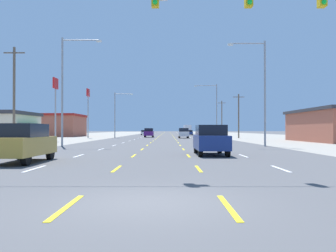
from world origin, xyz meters
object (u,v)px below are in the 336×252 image
object	(u,v)px
hatchback_far_left_farther	(143,133)
box_truck_far_right_farthest	(187,129)
hatchback_far_right_far	(189,133)
pole_sign_left_row_2	(87,102)
streetlight_right_row_1	(214,107)
streetlight_left_row_0	(65,84)
suv_inner_right_near	(210,139)
streetlight_right_row_0	(261,86)
streetlight_left_row_1	(116,112)
suv_inner_left_midfar	(148,133)
suv_far_left_nearest	(22,142)
suv_inner_right_mid	(183,133)
pole_sign_left_row_1	(55,94)

from	to	relation	value
hatchback_far_left_farther	box_truck_far_right_farthest	bearing A→B (deg)	42.88
hatchback_far_right_far	pole_sign_left_row_2	bearing A→B (deg)	-122.10
pole_sign_left_row_2	streetlight_right_row_1	bearing A→B (deg)	-0.44
streetlight_left_row_0	hatchback_far_left_farther	bearing A→B (deg)	87.80
suv_inner_right_near	streetlight_right_row_0	world-z (taller)	streetlight_right_row_0
box_truck_far_right_farthest	streetlight_right_row_0	bearing A→B (deg)	-88.26
streetlight_right_row_1	streetlight_left_row_1	bearing A→B (deg)	180.00
suv_inner_left_midfar	streetlight_right_row_1	world-z (taller)	streetlight_right_row_1
suv_far_left_nearest	pole_sign_left_row_2	xyz separation A→B (m)	(-8.55, 52.85, 6.27)
suv_far_left_nearest	streetlight_left_row_1	size ratio (longest dim) A/B	0.54
suv_inner_right_mid	streetlight_left_row_1	xyz separation A→B (m)	(-13.28, 0.67, 4.21)
suv_inner_left_midfar	box_truck_far_right_farthest	world-z (taller)	box_truck_far_right_farthest
suv_inner_right_near	pole_sign_left_row_2	xyz separation A→B (m)	(-18.81, 47.44, 6.27)
suv_inner_right_mid	suv_inner_left_midfar	distance (m)	10.38
box_truck_far_right_farthest	streetlight_left_row_0	world-z (taller)	streetlight_left_row_0
suv_far_left_nearest	box_truck_far_right_farthest	world-z (taller)	box_truck_far_right_farthest
suv_inner_left_midfar	streetlight_left_row_1	distance (m)	10.05
suv_inner_right_near	suv_inner_right_mid	xyz separation A→B (m)	(0.23, 46.58, 0.00)
suv_inner_right_near	pole_sign_left_row_2	bearing A→B (deg)	111.63
suv_far_left_nearest	box_truck_far_right_farthest	bearing A→B (deg)	82.28
suv_inner_left_midfar	streetlight_right_row_0	bearing A→B (deg)	-72.20
pole_sign_left_row_2	streetlight_left_row_1	distance (m)	6.11
suv_inner_right_near	streetlight_right_row_0	distance (m)	14.53
box_truck_far_right_farthest	streetlight_right_row_1	size ratio (longest dim) A/B	0.67
suv_inner_right_near	pole_sign_left_row_1	distance (m)	34.03
suv_far_left_nearest	streetlight_left_row_1	distance (m)	52.89
suv_far_left_nearest	box_truck_far_right_farthest	xyz separation A→B (m)	(14.15, 104.37, 0.81)
box_truck_far_right_farthest	pole_sign_left_row_2	distance (m)	56.57
suv_inner_right_near	streetlight_left_row_1	xyz separation A→B (m)	(-13.05, 47.24, 4.21)
pole_sign_left_row_2	suv_far_left_nearest	bearing A→B (deg)	-80.81
hatchback_far_right_far	hatchback_far_left_farther	size ratio (longest dim) A/B	1.00
pole_sign_left_row_1	streetlight_right_row_0	bearing A→B (deg)	-31.43
suv_inner_left_midfar	box_truck_far_right_farthest	distance (m)	46.22
streetlight_right_row_0	suv_far_left_nearest	bearing A→B (deg)	-134.03
hatchback_far_left_farther	pole_sign_left_row_1	bearing A→B (deg)	-98.61
hatchback_far_left_farther	streetlight_right_row_1	size ratio (longest dim) A/B	0.36
suv_inner_right_near	pole_sign_left_row_1	xyz separation A→B (m)	(-19.04, 27.60, 5.78)
suv_far_left_nearest	hatchback_far_left_farther	size ratio (longest dim) A/B	1.26
suv_inner_right_near	box_truck_far_right_farthest	size ratio (longest dim) A/B	0.68
box_truck_far_right_farthest	streetlight_right_row_1	world-z (taller)	streetlight_right_row_1
suv_inner_right_near	streetlight_right_row_0	bearing A→B (deg)	61.37
suv_inner_right_mid	pole_sign_left_row_2	size ratio (longest dim) A/B	0.50
suv_far_left_nearest	hatchback_far_right_far	bearing A→B (deg)	81.06
streetlight_right_row_0	suv_inner_right_mid	bearing A→B (deg)	100.33
hatchback_far_right_far	streetlight_left_row_1	world-z (taller)	streetlight_left_row_1
streetlight_left_row_1	suv_far_left_nearest	bearing A→B (deg)	-86.96
streetlight_left_row_1	streetlight_right_row_1	distance (m)	19.51
suv_far_left_nearest	streetlight_right_row_0	xyz separation A→B (m)	(16.79, 17.37, 5.00)
suv_far_left_nearest	streetlight_right_row_1	world-z (taller)	streetlight_right_row_1
suv_far_left_nearest	streetlight_right_row_0	size ratio (longest dim) A/B	0.46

